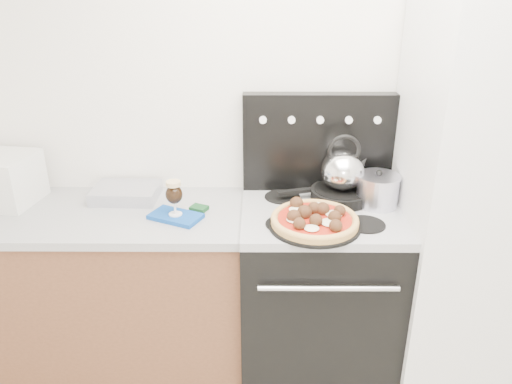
{
  "coord_description": "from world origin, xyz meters",
  "views": [
    {
      "loc": [
        -0.22,
        -0.97,
        1.95
      ],
      "look_at": [
        -0.23,
        1.05,
        1.07
      ],
      "focal_mm": 35.0,
      "sensor_mm": 36.0,
      "label": 1
    }
  ],
  "objects_px": {
    "fridge": "(471,207)",
    "beer_glass": "(174,198)",
    "stove_body": "(317,294)",
    "pizza": "(315,218)",
    "base_cabinet": "(105,292)",
    "pizza_pan": "(314,225)",
    "tea_kettle": "(343,167)",
    "stock_pot": "(377,191)",
    "oven_mitt": "(176,216)",
    "skillet": "(341,194)"
  },
  "relations": [
    {
      "from": "tea_kettle",
      "to": "beer_glass",
      "type": "bearing_deg",
      "value": -165.1
    },
    {
      "from": "base_cabinet",
      "to": "pizza_pan",
      "type": "relative_size",
      "value": 3.53
    },
    {
      "from": "tea_kettle",
      "to": "stock_pot",
      "type": "bearing_deg",
      "value": -19.14
    },
    {
      "from": "beer_glass",
      "to": "stock_pot",
      "type": "height_order",
      "value": "beer_glass"
    },
    {
      "from": "beer_glass",
      "to": "tea_kettle",
      "type": "relative_size",
      "value": 0.73
    },
    {
      "from": "pizza_pan",
      "to": "stock_pot",
      "type": "distance_m",
      "value": 0.4
    },
    {
      "from": "fridge",
      "to": "skillet",
      "type": "bearing_deg",
      "value": 165.53
    },
    {
      "from": "oven_mitt",
      "to": "skillet",
      "type": "xyz_separation_m",
      "value": [
        0.8,
        0.18,
        0.04
      ]
    },
    {
      "from": "oven_mitt",
      "to": "pizza",
      "type": "height_order",
      "value": "pizza"
    },
    {
      "from": "oven_mitt",
      "to": "stock_pot",
      "type": "xyz_separation_m",
      "value": [
        0.96,
        0.11,
        0.08
      ]
    },
    {
      "from": "fridge",
      "to": "stock_pot",
      "type": "distance_m",
      "value": 0.44
    },
    {
      "from": "pizza",
      "to": "skillet",
      "type": "distance_m",
      "value": 0.33
    },
    {
      "from": "beer_glass",
      "to": "base_cabinet",
      "type": "bearing_deg",
      "value": 169.72
    },
    {
      "from": "fridge",
      "to": "oven_mitt",
      "type": "distance_m",
      "value": 1.39
    },
    {
      "from": "base_cabinet",
      "to": "skillet",
      "type": "height_order",
      "value": "skillet"
    },
    {
      "from": "stove_body",
      "to": "oven_mitt",
      "type": "distance_m",
      "value": 0.84
    },
    {
      "from": "fridge",
      "to": "beer_glass",
      "type": "height_order",
      "value": "fridge"
    },
    {
      "from": "skillet",
      "to": "tea_kettle",
      "type": "distance_m",
      "value": 0.14
    },
    {
      "from": "stove_body",
      "to": "pizza",
      "type": "bearing_deg",
      "value": -107.12
    },
    {
      "from": "base_cabinet",
      "to": "fridge",
      "type": "height_order",
      "value": "fridge"
    },
    {
      "from": "beer_glass",
      "to": "skillet",
      "type": "xyz_separation_m",
      "value": [
        0.8,
        0.18,
        -0.06
      ]
    },
    {
      "from": "oven_mitt",
      "to": "tea_kettle",
      "type": "xyz_separation_m",
      "value": [
        0.8,
        0.18,
        0.18
      ]
    },
    {
      "from": "beer_glass",
      "to": "pizza_pan",
      "type": "relative_size",
      "value": 0.42
    },
    {
      "from": "oven_mitt",
      "to": "skillet",
      "type": "distance_m",
      "value": 0.82
    },
    {
      "from": "stove_body",
      "to": "pizza_pan",
      "type": "xyz_separation_m",
      "value": [
        -0.05,
        -0.17,
        0.49
      ]
    },
    {
      "from": "fridge",
      "to": "skillet",
      "type": "relative_size",
      "value": 6.31
    },
    {
      "from": "oven_mitt",
      "to": "stock_pot",
      "type": "relative_size",
      "value": 1.19
    },
    {
      "from": "stove_body",
      "to": "pizza",
      "type": "relative_size",
      "value": 2.27
    },
    {
      "from": "tea_kettle",
      "to": "oven_mitt",
      "type": "bearing_deg",
      "value": -165.1
    },
    {
      "from": "stove_body",
      "to": "tea_kettle",
      "type": "height_order",
      "value": "tea_kettle"
    },
    {
      "from": "fridge",
      "to": "beer_glass",
      "type": "distance_m",
      "value": 1.39
    },
    {
      "from": "skillet",
      "to": "tea_kettle",
      "type": "xyz_separation_m",
      "value": [
        -0.0,
        0.0,
        0.14
      ]
    },
    {
      "from": "fridge",
      "to": "stock_pot",
      "type": "relative_size",
      "value": 9.49
    },
    {
      "from": "stove_body",
      "to": "tea_kettle",
      "type": "bearing_deg",
      "value": 49.06
    },
    {
      "from": "base_cabinet",
      "to": "pizza_pan",
      "type": "distance_m",
      "value": 1.18
    },
    {
      "from": "fridge",
      "to": "pizza",
      "type": "distance_m",
      "value": 0.76
    },
    {
      "from": "stove_body",
      "to": "skillet",
      "type": "height_order",
      "value": "skillet"
    },
    {
      "from": "fridge",
      "to": "oven_mitt",
      "type": "relative_size",
      "value": 7.96
    },
    {
      "from": "beer_glass",
      "to": "pizza",
      "type": "height_order",
      "value": "beer_glass"
    },
    {
      "from": "fridge",
      "to": "base_cabinet",
      "type": "bearing_deg",
      "value": 178.41
    },
    {
      "from": "pizza",
      "to": "fridge",
      "type": "bearing_deg",
      "value": 10.61
    },
    {
      "from": "pizza",
      "to": "pizza_pan",
      "type": "bearing_deg",
      "value": 180.0
    },
    {
      "from": "beer_glass",
      "to": "oven_mitt",
      "type": "bearing_deg",
      "value": 0.0
    },
    {
      "from": "pizza",
      "to": "beer_glass",
      "type": "bearing_deg",
      "value": 169.76
    },
    {
      "from": "oven_mitt",
      "to": "pizza_pan",
      "type": "relative_size",
      "value": 0.58
    },
    {
      "from": "stove_body",
      "to": "pizza",
      "type": "height_order",
      "value": "pizza"
    },
    {
      "from": "fridge",
      "to": "oven_mitt",
      "type": "xyz_separation_m",
      "value": [
        -1.39,
        -0.03,
        -0.04
      ]
    },
    {
      "from": "base_cabinet",
      "to": "pizza",
      "type": "distance_m",
      "value": 1.2
    },
    {
      "from": "pizza_pan",
      "to": "fridge",
      "type": "bearing_deg",
      "value": 10.61
    },
    {
      "from": "oven_mitt",
      "to": "tea_kettle",
      "type": "relative_size",
      "value": 1.01
    }
  ]
}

